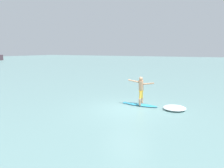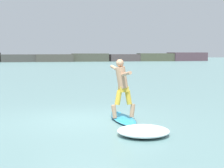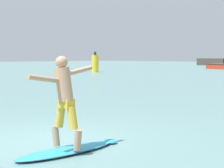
% 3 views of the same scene
% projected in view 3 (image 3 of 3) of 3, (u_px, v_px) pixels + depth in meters
% --- Properties ---
extents(ground_plane, '(200.00, 200.00, 0.00)m').
position_uv_depth(ground_plane, '(46.00, 140.00, 7.95)').
color(ground_plane, slate).
extents(surfboard, '(0.70, 2.30, 0.22)m').
position_uv_depth(surfboard, '(68.00, 150.00, 6.90)').
color(surfboard, '#2C9CC9').
rests_on(surfboard, ground).
extents(surfer, '(0.75, 1.58, 1.70)m').
position_uv_depth(surfer, '(64.00, 95.00, 6.82)').
color(surfer, tan).
rests_on(surfer, surfboard).
extents(channel_marker_buoy, '(0.76, 0.76, 2.25)m').
position_uv_depth(channel_marker_buoy, '(95.00, 63.00, 41.40)').
color(channel_marker_buoy, yellow).
rests_on(channel_marker_buoy, ground).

